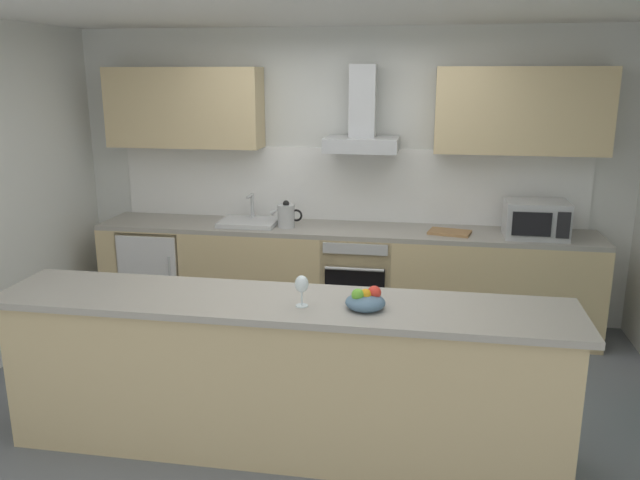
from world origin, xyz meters
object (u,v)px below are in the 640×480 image
chopping_board (450,232)px  fruit_bowl (366,301)px  refrigerator (161,271)px  wine_glass (302,285)px  microwave (536,219)px  sink (249,221)px  kettle (286,215)px  oven (358,278)px  range_hood (362,124)px

chopping_board → fruit_bowl: bearing=-104.0°
refrigerator → fruit_bowl: size_ratio=3.86×
refrigerator → chopping_board: bearing=-0.5°
fruit_bowl → wine_glass: bearing=-175.9°
microwave → fruit_bowl: (-1.19, -2.02, -0.05)m
refrigerator → chopping_board: size_ratio=2.50×
refrigerator → chopping_board: (2.62, -0.02, 0.49)m
refrigerator → sink: 1.00m
refrigerator → sink: bearing=0.9°
kettle → refrigerator: bearing=178.5°
refrigerator → wine_glass: wine_glass is taller
oven → microwave: 1.57m
refrigerator → microwave: bearing=-0.4°
sink → oven: bearing=-0.6°
kettle → fruit_bowl: kettle is taller
range_hood → fruit_bowl: bearing=-83.1°
sink → microwave: bearing=-0.9°
range_hood → wine_glass: size_ratio=4.05×
sink → range_hood: (0.99, 0.12, 0.86)m
refrigerator → wine_glass: bearing=-49.6°
wine_glass → fruit_bowl: 0.36m
microwave → oven: bearing=178.9°
fruit_bowl → range_hood: bearing=96.9°
sink → chopping_board: 1.76m
refrigerator → wine_glass: size_ratio=4.78×
sink → kettle: bearing=-7.3°
kettle → chopping_board: bearing=0.4°
fruit_bowl → chopping_board: 2.09m
microwave → kettle: 2.09m
refrigerator → kettle: kettle is taller
microwave → kettle: microwave is taller
fruit_bowl → chopping_board: fruit_bowl is taller
refrigerator → kettle: 1.35m
sink → fruit_bowl: (1.25, -2.06, 0.07)m
microwave → kettle: size_ratio=1.73×
sink → chopping_board: sink is taller
range_hood → fruit_bowl: (0.26, -2.18, -0.79)m
microwave → sink: (-2.44, 0.04, -0.12)m
refrigerator → microwave: 3.36m
kettle → wine_glass: kettle is taller
microwave → fruit_bowl: microwave is taller
oven → kettle: (-0.64, -0.03, 0.55)m
sink → wine_glass: 2.28m
kettle → wine_glass: (0.55, -2.04, 0.07)m
oven → fruit_bowl: size_ratio=3.64×
microwave → chopping_board: microwave is taller
range_hood → oven: bearing=-90.0°
range_hood → wine_glass: (-0.09, -2.20, -0.71)m
oven → range_hood: bearing=90.0°
microwave → kettle: (-2.09, -0.01, -0.04)m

